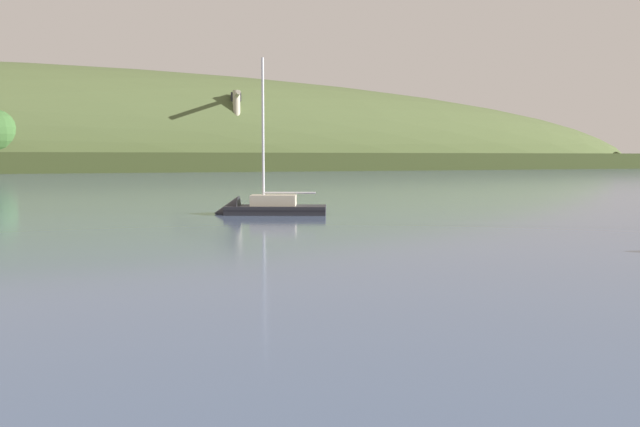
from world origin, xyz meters
TOP-DOWN VIEW (x-y plane):
  - far_shoreline_hill at (-22.96, 222.51)m, footprint 590.01×84.87m
  - dockside_crane at (39.28, 197.79)m, footprint 6.02×16.04m
  - sailboat_midwater_white at (1.26, 52.93)m, footprint 8.23×5.50m

SIDE VIEW (x-z plane):
  - far_shoreline_hill at x=-22.96m, z-range -30.85..31.31m
  - sailboat_midwater_white at x=1.26m, z-range -5.76..6.26m
  - dockside_crane at x=39.28m, z-range -0.09..23.03m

